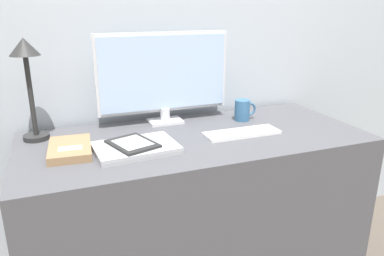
# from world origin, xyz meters

# --- Properties ---
(wall_back) EXTENTS (3.60, 0.05, 2.40)m
(wall_back) POSITION_xyz_m (0.00, 0.58, 1.20)
(wall_back) COLOR #B2BCC6
(wall_back) RESTS_ON ground_plane
(desk) EXTENTS (1.44, 0.63, 0.76)m
(desk) POSITION_xyz_m (0.00, 0.20, 0.38)
(desk) COLOR #4C4C51
(desk) RESTS_ON ground_plane
(monitor) EXTENTS (0.61, 0.11, 0.41)m
(monitor) POSITION_xyz_m (-0.07, 0.44, 0.98)
(monitor) COLOR silver
(monitor) RESTS_ON desk
(keyboard) EXTENTS (0.33, 0.11, 0.01)m
(keyboard) POSITION_xyz_m (0.19, 0.15, 0.77)
(keyboard) COLOR silver
(keyboard) RESTS_ON desk
(laptop) EXTENTS (0.32, 0.23, 0.03)m
(laptop) POSITION_xyz_m (-0.27, 0.13, 0.77)
(laptop) COLOR #A3A3A8
(laptop) RESTS_ON desk
(ereader) EXTENTS (0.19, 0.22, 0.01)m
(ereader) POSITION_xyz_m (-0.28, 0.13, 0.79)
(ereader) COLOR black
(ereader) RESTS_ON laptop
(desk_lamp) EXTENTS (0.12, 0.12, 0.41)m
(desk_lamp) POSITION_xyz_m (-0.63, 0.40, 1.05)
(desk_lamp) COLOR #282828
(desk_lamp) RESTS_ON desk
(notebook) EXTENTS (0.17, 0.24, 0.03)m
(notebook) POSITION_xyz_m (-0.51, 0.20, 0.77)
(notebook) COLOR #93704C
(notebook) RESTS_ON desk
(coffee_mug) EXTENTS (0.11, 0.07, 0.10)m
(coffee_mug) POSITION_xyz_m (0.29, 0.34, 0.81)
(coffee_mug) COLOR #336089
(coffee_mug) RESTS_ON desk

